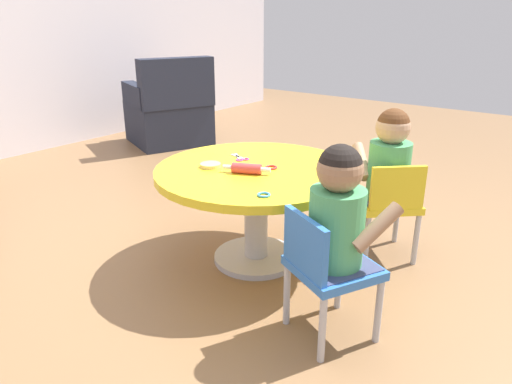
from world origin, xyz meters
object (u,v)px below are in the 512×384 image
Objects in this scene: child_chair_right at (388,203)px; seated_child_right at (389,159)px; armchair_dark at (170,113)px; craft_table at (256,188)px; rolling_pin at (247,168)px; child_chair_left at (326,268)px; seated_child_left at (338,212)px; craft_scissors at (240,158)px.

child_chair_right is 0.23m from seated_child_right.
child_chair_right is 1.05× the size of seated_child_right.
armchair_dark reaches higher than child_chair_right.
craft_table is 1.86× the size of child_chair_right.
seated_child_right is 2.33× the size of rolling_pin.
craft_table is at bearing 60.97° from child_chair_left.
armchair_dark is (1.40, 2.15, -0.09)m from craft_table.
seated_child_left is 0.55× the size of armchair_dark.
seated_child_right is 0.74m from rolling_pin.
child_chair_right is at bearing 7.43° from seated_child_left.
child_chair_left is at bearing -172.47° from seated_child_right.
child_chair_left is 1.05× the size of seated_child_left.
child_chair_left is 0.78m from child_chair_right.
craft_scissors is at bearing 46.39° from rolling_pin.
rolling_pin reaches higher than child_chair_right.
craft_table is at bearing 134.00° from seated_child_right.
craft_scissors is at bearing 121.66° from seated_child_right.
seated_child_left reaches higher than child_chair_left.
seated_child_right reaches higher than rolling_pin.
armchair_dark is (0.93, 2.64, -0.22)m from seated_child_right.
child_chair_left is 0.66m from rolling_pin.
seated_child_left is 0.63m from rolling_pin.
seated_child_left is (-0.29, -0.61, 0.13)m from craft_table.
child_chair_right is 2.83m from armchair_dark.
seated_child_left and seated_child_right have the same top height.
rolling_pin is (0.20, 0.59, 0.00)m from seated_child_left.
rolling_pin is 1.53× the size of craft_scissors.
seated_child_right is at bearing -58.34° from craft_scissors.
seated_child_left is 0.95× the size of child_chair_right.
craft_scissors is at bearing 65.47° from craft_table.
seated_child_right is at bearing 9.16° from seated_child_left.
rolling_pin is (-0.10, -0.02, 0.13)m from craft_table.
child_chair_left is 0.58× the size of armchair_dark.
craft_table is 1.96× the size of seated_child_left.
seated_child_left is at bearing -108.38° from rolling_pin.
rolling_pin is at bearing 71.62° from seated_child_left.
craft_table is 0.69m from child_chair_left.
armchair_dark is (1.69, 2.76, -0.22)m from seated_child_left.
craft_table is 1.86× the size of child_chair_left.
armchair_dark is (1.73, 2.75, 0.00)m from child_chair_left.
child_chair_right is at bearing 5.80° from child_chair_left.
seated_child_right is (0.77, 0.12, 0.00)m from seated_child_left.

